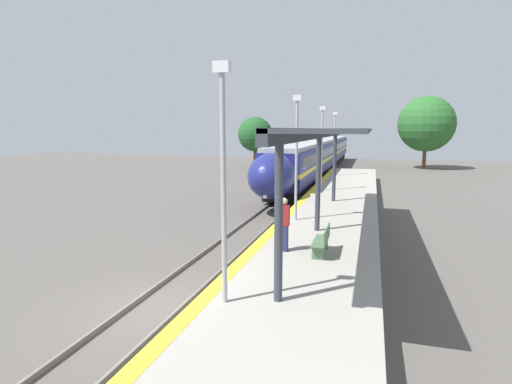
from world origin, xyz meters
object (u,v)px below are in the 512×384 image
object	(u,v)px
train	(320,154)
lamppost_mid	(297,150)
lamppost_farthest	(335,139)
railway_signal	(273,157)
person_waiting	(284,223)
lamppost_near	(223,170)
platform_bench	(323,240)
lamppost_far	(322,143)

from	to	relation	value
train	lamppost_mid	bearing A→B (deg)	-84.90
lamppost_farthest	railway_signal	bearing A→B (deg)	-145.93
lamppost_mid	lamppost_farthest	bearing A→B (deg)	90.00
lamppost_mid	person_waiting	bearing A→B (deg)	-84.19
lamppost_mid	lamppost_near	bearing A→B (deg)	-90.00
train	platform_bench	bearing A→B (deg)	-82.52
railway_signal	person_waiting	bearing A→B (deg)	-75.11
lamppost_mid	train	bearing A→B (deg)	95.10
train	lamppost_farthest	size ratio (longest dim) A/B	8.83
train	railway_signal	distance (m)	12.95
lamppost_far	lamppost_farthest	xyz separation A→B (m)	(0.00, 8.89, 0.00)
platform_bench	lamppost_farthest	bearing A→B (deg)	94.49
lamppost_near	lamppost_farthest	bearing A→B (deg)	90.00
platform_bench	lamppost_farthest	distance (m)	22.66
lamppost_far	lamppost_near	bearing A→B (deg)	-90.00
person_waiting	railway_signal	bearing A→B (deg)	104.89
train	person_waiting	world-z (taller)	train
railway_signal	lamppost_near	distance (m)	24.02
platform_bench	lamppost_far	size ratio (longest dim) A/B	0.29
train	person_waiting	xyz separation A→B (m)	(2.92, -32.04, -0.26)
lamppost_mid	lamppost_farthest	world-z (taller)	same
person_waiting	lamppost_mid	world-z (taller)	lamppost_mid
train	platform_bench	xyz separation A→B (m)	(4.21, -32.04, -0.73)
platform_bench	lamppost_farthest	world-z (taller)	lamppost_farthest
lamppost_far	lamppost_farthest	bearing A→B (deg)	90.00
lamppost_near	lamppost_far	bearing A→B (deg)	90.00
lamppost_mid	lamppost_farthest	size ratio (longest dim) A/B	1.00
train	lamppost_mid	world-z (taller)	lamppost_mid
railway_signal	lamppost_near	bearing A→B (deg)	-78.81
lamppost_near	lamppost_farthest	distance (m)	26.68
train	lamppost_near	world-z (taller)	lamppost_near
lamppost_mid	lamppost_far	xyz separation A→B (m)	(0.00, 8.89, 0.00)
railway_signal	lamppost_mid	size ratio (longest dim) A/B	0.82
railway_signal	lamppost_far	size ratio (longest dim) A/B	0.82
lamppost_near	railway_signal	bearing A→B (deg)	101.19
railway_signal	lamppost_far	bearing A→B (deg)	-50.98
platform_bench	person_waiting	size ratio (longest dim) A/B	0.87
lamppost_near	lamppost_mid	bearing A→B (deg)	90.00
person_waiting	lamppost_far	xyz separation A→B (m)	(-0.47, 13.55, 2.16)
person_waiting	railway_signal	distance (m)	19.98
train	lamppost_far	bearing A→B (deg)	-82.47
lamppost_far	person_waiting	bearing A→B (deg)	-88.00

